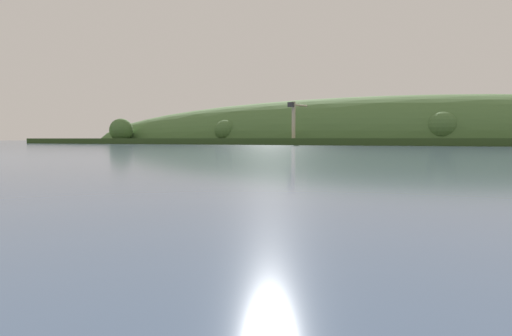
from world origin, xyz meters
TOP-DOWN VIEW (x-y plane):
  - far_shoreline_hill at (-40.31, 261.04)m, footprint 474.80×109.72m
  - dockside_crane at (-68.66, 220.36)m, footprint 5.89×14.30m

SIDE VIEW (x-z plane):
  - far_shoreline_hill at x=-40.31m, z-range -24.89..25.17m
  - dockside_crane at x=-68.66m, z-range -0.25..20.00m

